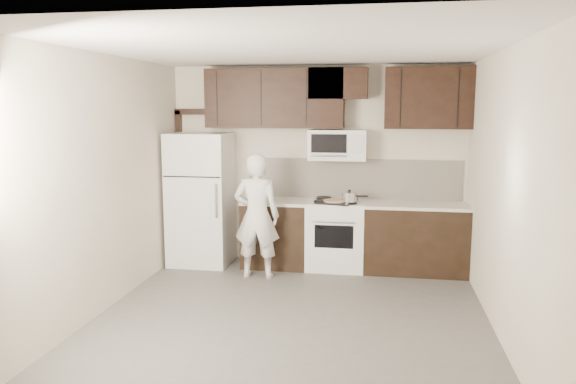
% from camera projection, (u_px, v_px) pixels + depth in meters
% --- Properties ---
extents(floor, '(4.50, 4.50, 0.00)m').
position_uv_depth(floor, '(290.00, 320.00, 5.72)').
color(floor, '#53514E').
rests_on(floor, ground).
extents(back_wall, '(4.00, 0.00, 4.00)m').
position_uv_depth(back_wall, '(317.00, 165.00, 7.71)').
color(back_wall, beige).
rests_on(back_wall, ground).
extents(ceiling, '(4.50, 4.50, 0.00)m').
position_uv_depth(ceiling, '(291.00, 48.00, 5.31)').
color(ceiling, white).
rests_on(ceiling, back_wall).
extents(counter_run, '(2.95, 0.64, 0.91)m').
position_uv_depth(counter_run, '(359.00, 236.00, 7.45)').
color(counter_run, black).
rests_on(counter_run, floor).
extents(stove, '(0.76, 0.66, 0.94)m').
position_uv_depth(stove, '(336.00, 234.00, 7.50)').
color(stove, white).
rests_on(stove, floor).
extents(backsplash, '(2.90, 0.02, 0.54)m').
position_uv_depth(backsplash, '(353.00, 179.00, 7.65)').
color(backsplash, silver).
rests_on(backsplash, counter_run).
extents(upper_cabinets, '(3.48, 0.35, 0.78)m').
position_uv_depth(upper_cabinets, '(331.00, 97.00, 7.37)').
color(upper_cabinets, black).
rests_on(upper_cabinets, back_wall).
extents(microwave, '(0.76, 0.42, 0.40)m').
position_uv_depth(microwave, '(338.00, 145.00, 7.43)').
color(microwave, white).
rests_on(microwave, upper_cabinets).
extents(refrigerator, '(0.80, 0.76, 1.80)m').
position_uv_depth(refrigerator, '(201.00, 199.00, 7.68)').
color(refrigerator, white).
rests_on(refrigerator, floor).
extents(door_trim, '(0.50, 0.08, 2.12)m').
position_uv_depth(door_trim, '(183.00, 171.00, 8.00)').
color(door_trim, black).
rests_on(door_trim, floor).
extents(saucepan, '(0.34, 0.19, 0.18)m').
position_uv_depth(saucepan, '(349.00, 198.00, 7.24)').
color(saucepan, silver).
rests_on(saucepan, stove).
extents(baking_tray, '(0.48, 0.39, 0.02)m').
position_uv_depth(baking_tray, '(335.00, 202.00, 7.28)').
color(baking_tray, black).
rests_on(baking_tray, counter_run).
extents(pizza, '(0.34, 0.34, 0.02)m').
position_uv_depth(pizza, '(335.00, 201.00, 7.28)').
color(pizza, '#CDB089').
rests_on(pizza, baking_tray).
extents(person, '(0.58, 0.39, 1.58)m').
position_uv_depth(person, '(257.00, 216.00, 7.05)').
color(person, silver).
rests_on(person, floor).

